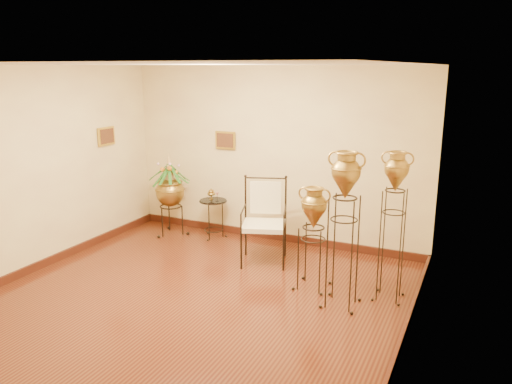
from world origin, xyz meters
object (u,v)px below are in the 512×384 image
at_px(amphora_mid, 344,229).
at_px(armchair, 264,222).
at_px(planter_urn, 170,189).
at_px(side_table, 213,218).
at_px(amphora_tall, 393,225).

bearing_deg(amphora_mid, armchair, 148.77).
xyz_separation_m(planter_urn, side_table, (0.74, 0.15, -0.46)).
bearing_deg(armchair, amphora_mid, -50.69).
xyz_separation_m(amphora_mid, planter_urn, (-3.33, 1.34, -0.16)).
bearing_deg(side_table, amphora_mid, -29.88).
height_order(amphora_mid, side_table, amphora_mid).
relative_size(amphora_tall, side_table, 2.27).
distance_m(amphora_mid, planter_urn, 3.60).
bearing_deg(amphora_tall, side_table, 160.81).
distance_m(amphora_tall, planter_urn, 3.93).
height_order(planter_urn, side_table, planter_urn).
bearing_deg(armchair, amphora_tall, -32.12).
xyz_separation_m(amphora_mid, armchair, (-1.38, 0.84, -0.34)).
height_order(amphora_mid, armchair, amphora_mid).
height_order(armchair, side_table, armchair).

